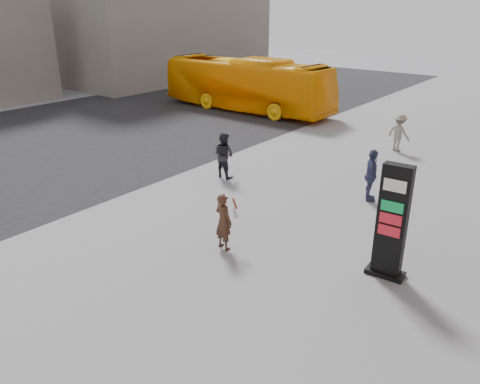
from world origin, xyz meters
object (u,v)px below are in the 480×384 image
Objects in this scene: woman at (224,221)px; pedestrian_a at (224,155)px; info_pylon at (392,222)px; pedestrian_c at (371,175)px; pedestrian_b at (399,132)px; bus at (246,84)px.

pedestrian_a reaches higher than woman.
info_pylon is 1.79× the size of woman.
pedestrian_c is (5.15, 1.22, 0.02)m from pedestrian_a.
pedestrian_a is 8.15m from pedestrian_b.
woman is 0.14× the size of bus.
pedestrian_b is (3.82, 7.20, -0.03)m from pedestrian_a.
bus is 6.72× the size of pedestrian_b.
pedestrian_c reaches higher than woman.
bus is at bearing 3.48° from pedestrian_b.
info_pylon reaches higher than pedestrian_a.
woman is 0.95× the size of pedestrian_b.
pedestrian_a reaches higher than pedestrian_b.
bus reaches higher than pedestrian_a.
pedestrian_c is (1.33, -5.98, 0.05)m from pedestrian_b.
pedestrian_a is (-7.34, 2.81, -0.54)m from info_pylon.
bus is 6.51× the size of pedestrian_a.
info_pylon reaches higher than pedestrian_b.
pedestrian_b is (0.33, 11.35, 0.02)m from woman.
info_pylon is at bearing 159.32° from pedestrian_a.
pedestrian_b is 0.94× the size of pedestrian_c.
woman is at bearing 136.36° from pedestrian_c.
woman is (-3.86, -1.35, -0.59)m from info_pylon.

